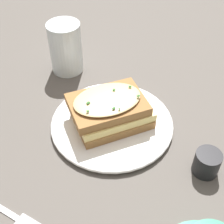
# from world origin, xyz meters

# --- Properties ---
(ground_plane) EXTENTS (2.40, 2.40, 0.00)m
(ground_plane) POSITION_xyz_m (0.00, 0.00, 0.00)
(ground_plane) COLOR #514C47
(dinner_plate) EXTENTS (0.24, 0.24, 0.01)m
(dinner_plate) POSITION_xyz_m (0.01, -0.02, 0.01)
(dinner_plate) COLOR white
(dinner_plate) RESTS_ON ground_plane
(sandwich) EXTENTS (0.17, 0.15, 0.06)m
(sandwich) POSITION_xyz_m (0.01, -0.02, 0.04)
(sandwich) COLOR olive
(sandwich) RESTS_ON dinner_plate
(water_glass) EXTENTS (0.07, 0.07, 0.12)m
(water_glass) POSITION_xyz_m (-0.12, 0.15, 0.06)
(water_glass) COLOR silver
(water_glass) RESTS_ON ground_plane
(fork) EXTENTS (0.18, 0.09, 0.00)m
(fork) POSITION_xyz_m (-0.11, -0.24, 0.00)
(fork) COLOR silver
(fork) RESTS_ON ground_plane
(condiment_pot) EXTENTS (0.04, 0.04, 0.04)m
(condiment_pot) POSITION_xyz_m (0.18, -0.11, 0.02)
(condiment_pot) COLOR black
(condiment_pot) RESTS_ON ground_plane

